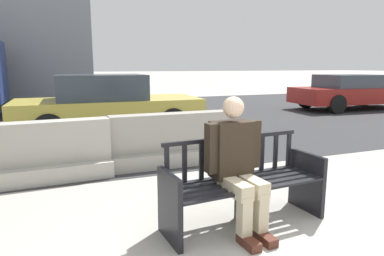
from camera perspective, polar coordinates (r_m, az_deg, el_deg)
The scene contains 7 objects.
street_asphalt at distance 10.97m, azimuth -11.92°, elevation 1.70°, with size 120.00×12.00×0.01m, color #333335.
street_bench at distance 3.57m, azimuth 8.60°, elevation -9.59°, with size 1.72×0.65×0.88m.
seated_person at distance 3.36m, azimuth 7.44°, elevation -5.54°, with size 0.59×0.74×1.31m.
jersey_barrier_centre at distance 5.69m, azimuth -3.56°, elevation -2.53°, with size 2.00×0.68×0.84m.
jersey_barrier_left at distance 5.31m, azimuth -24.30°, elevation -4.39°, with size 2.03×0.77×0.84m.
car_taxi_near at distance 8.54m, azimuth -13.97°, elevation 3.86°, with size 4.36×2.00×1.40m.
car_sedan_mid at distance 14.17m, azimuth 25.05°, elevation 5.50°, with size 4.60×2.10×1.29m.
Camera 1 is at (-1.68, -2.02, 1.60)m, focal length 32.00 mm.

